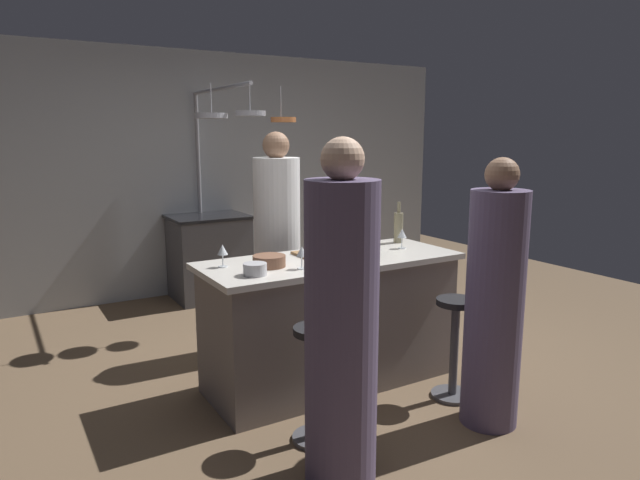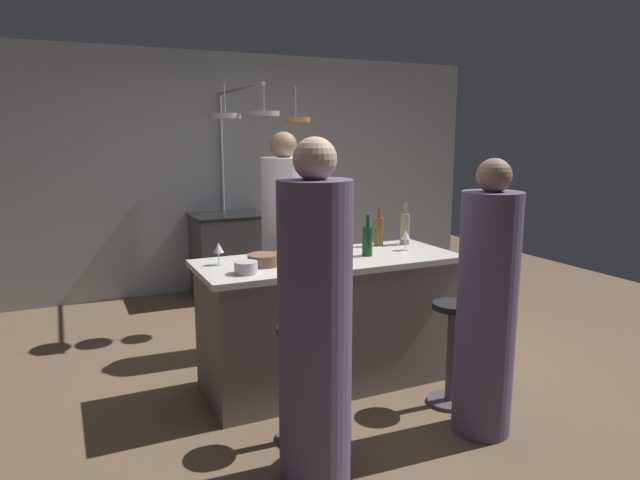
# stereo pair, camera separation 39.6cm
# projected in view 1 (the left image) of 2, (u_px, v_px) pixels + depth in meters

# --- Properties ---
(ground_plane) EXTENTS (9.00, 9.00, 0.00)m
(ground_plane) POSITION_uv_depth(u_px,v_px,m) (331.00, 381.00, 4.02)
(ground_plane) COLOR brown
(back_wall) EXTENTS (6.40, 0.16, 2.60)m
(back_wall) POSITION_uv_depth(u_px,v_px,m) (194.00, 174.00, 6.18)
(back_wall) COLOR #9EA3A8
(back_wall) RESTS_ON ground_plane
(kitchen_island) EXTENTS (1.80, 0.72, 0.90)m
(kitchen_island) POSITION_uv_depth(u_px,v_px,m) (331.00, 320.00, 3.94)
(kitchen_island) COLOR slate
(kitchen_island) RESTS_ON ground_plane
(stove_range) EXTENTS (0.80, 0.64, 0.89)m
(stove_range) POSITION_uv_depth(u_px,v_px,m) (210.00, 257.00, 6.00)
(stove_range) COLOR #47474C
(stove_range) RESTS_ON ground_plane
(chef) EXTENTS (0.37, 0.37, 1.75)m
(chef) POSITION_uv_depth(u_px,v_px,m) (277.00, 250.00, 4.54)
(chef) COLOR white
(chef) RESTS_ON ground_plane
(bar_stool_right) EXTENTS (0.28, 0.28, 0.68)m
(bar_stool_right) POSITION_uv_depth(u_px,v_px,m) (454.00, 343.00, 3.71)
(bar_stool_right) COLOR #4C4C51
(bar_stool_right) RESTS_ON ground_plane
(guest_right) EXTENTS (0.34, 0.34, 1.61)m
(guest_right) POSITION_uv_depth(u_px,v_px,m) (494.00, 304.00, 3.32)
(guest_right) COLOR #594C6B
(guest_right) RESTS_ON ground_plane
(bar_stool_left) EXTENTS (0.28, 0.28, 0.68)m
(bar_stool_left) POSITION_uv_depth(u_px,v_px,m) (316.00, 378.00, 3.18)
(bar_stool_left) COLOR #4C4C51
(bar_stool_left) RESTS_ON ground_plane
(guest_left) EXTENTS (0.36, 0.36, 1.72)m
(guest_left) POSITION_uv_depth(u_px,v_px,m) (341.00, 328.00, 2.76)
(guest_left) COLOR #594C6B
(guest_left) RESTS_ON ground_plane
(overhead_pot_rack) EXTENTS (0.90, 1.46, 2.17)m
(overhead_pot_rack) POSITION_uv_depth(u_px,v_px,m) (227.00, 138.00, 5.25)
(overhead_pot_rack) COLOR gray
(overhead_pot_rack) RESTS_ON ground_plane
(cutting_board) EXTENTS (0.32, 0.22, 0.02)m
(cutting_board) POSITION_uv_depth(u_px,v_px,m) (318.00, 253.00, 3.97)
(cutting_board) COLOR #997047
(cutting_board) RESTS_ON kitchen_island
(pepper_mill) EXTENTS (0.05, 0.05, 0.21)m
(pepper_mill) POSITION_uv_depth(u_px,v_px,m) (340.00, 244.00, 3.78)
(pepper_mill) COLOR #382319
(pepper_mill) RESTS_ON kitchen_island
(wine_bottle_white) EXTENTS (0.07, 0.07, 0.32)m
(wine_bottle_white) POSITION_uv_depth(u_px,v_px,m) (398.00, 227.00, 4.38)
(wine_bottle_white) COLOR gray
(wine_bottle_white) RESTS_ON kitchen_island
(wine_bottle_green) EXTENTS (0.07, 0.07, 0.29)m
(wine_bottle_green) POSITION_uv_depth(u_px,v_px,m) (368.00, 239.00, 3.93)
(wine_bottle_green) COLOR #193D23
(wine_bottle_green) RESTS_ON kitchen_island
(wine_bottle_amber) EXTENTS (0.07, 0.07, 0.30)m
(wine_bottle_amber) POSITION_uv_depth(u_px,v_px,m) (374.00, 230.00, 4.30)
(wine_bottle_amber) COLOR brown
(wine_bottle_amber) RESTS_ON kitchen_island
(wine_glass_near_right_guest) EXTENTS (0.07, 0.07, 0.15)m
(wine_glass_near_right_guest) POSITION_uv_depth(u_px,v_px,m) (223.00, 251.00, 3.57)
(wine_glass_near_right_guest) COLOR silver
(wine_glass_near_right_guest) RESTS_ON kitchen_island
(wine_glass_near_left_guest) EXTENTS (0.07, 0.07, 0.15)m
(wine_glass_near_left_guest) POSITION_uv_depth(u_px,v_px,m) (402.00, 234.00, 4.15)
(wine_glass_near_left_guest) COLOR silver
(wine_glass_near_left_guest) RESTS_ON kitchen_island
(wine_glass_by_chef) EXTENTS (0.07, 0.07, 0.15)m
(wine_glass_by_chef) POSITION_uv_depth(u_px,v_px,m) (302.00, 253.00, 3.52)
(wine_glass_by_chef) COLOR silver
(wine_glass_by_chef) RESTS_ON kitchen_island
(mixing_bowl_wooden) EXTENTS (0.21, 0.21, 0.07)m
(mixing_bowl_wooden) POSITION_uv_depth(u_px,v_px,m) (269.00, 261.00, 3.59)
(mixing_bowl_wooden) COLOR brown
(mixing_bowl_wooden) RESTS_ON kitchen_island
(mixing_bowl_steel) EXTENTS (0.14, 0.14, 0.07)m
(mixing_bowl_steel) POSITION_uv_depth(u_px,v_px,m) (255.00, 269.00, 3.38)
(mixing_bowl_steel) COLOR #B7B7BC
(mixing_bowl_steel) RESTS_ON kitchen_island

